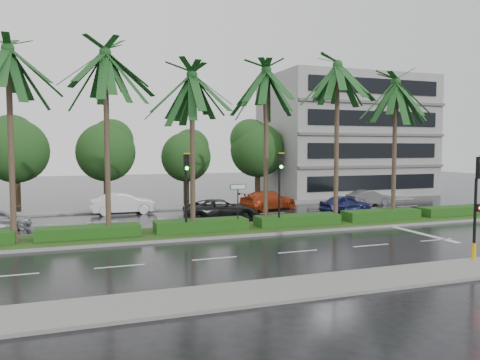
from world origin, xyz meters
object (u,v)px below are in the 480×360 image
object	(u,v)px
street_sign	(238,195)
car_darkgrey	(221,209)
signal_near	(477,203)
car_red	(268,200)
car_white	(124,204)
car_blue	(345,204)
car_grey	(369,198)
signal_median_left	(186,181)

from	to	relation	value
street_sign	car_darkgrey	bearing A→B (deg)	84.08
signal_near	car_darkgrey	xyz separation A→B (m)	(-6.50, 14.70, -1.82)
signal_near	car_red	distance (m)	18.53
signal_near	car_white	bearing A→B (deg)	122.04
signal_near	car_blue	xyz separation A→B (m)	(3.00, 14.62, -1.84)
street_sign	car_grey	distance (m)	16.75
car_white	car_blue	bearing A→B (deg)	-109.62
signal_near	car_white	size ratio (longest dim) A/B	0.95
street_sign	car_white	bearing A→B (deg)	118.46
signal_near	car_blue	world-z (taller)	signal_near
car_white	car_grey	bearing A→B (deg)	-95.83
car_white	car_darkgrey	xyz separation A→B (m)	(5.81, -4.97, -0.07)
car_white	signal_near	bearing A→B (deg)	-149.33
signal_median_left	street_sign	bearing A→B (deg)	3.47
signal_median_left	car_blue	xyz separation A→B (m)	(13.00, 4.93, -2.33)
street_sign	car_darkgrey	xyz separation A→B (m)	(0.50, 4.83, -1.44)
signal_near	street_sign	distance (m)	12.11
street_sign	car_darkgrey	size ratio (longest dim) A/B	0.53
car_darkgrey	car_blue	xyz separation A→B (m)	(9.50, -0.08, -0.02)
car_white	car_blue	world-z (taller)	car_white
signal_median_left	car_red	xyz separation A→B (m)	(8.50, 8.69, -2.28)
signal_median_left	car_darkgrey	xyz separation A→B (m)	(3.50, 5.01, -2.31)
signal_near	car_red	xyz separation A→B (m)	(-1.50, 18.38, -1.78)
car_darkgrey	car_grey	distance (m)	14.41
signal_median_left	car_darkgrey	bearing A→B (deg)	55.05
signal_near	street_sign	world-z (taller)	signal_near
car_darkgrey	car_grey	xyz separation A→B (m)	(14.00, 3.42, -0.06)
car_white	car_red	size ratio (longest dim) A/B	0.92
signal_median_left	street_sign	size ratio (longest dim) A/B	1.68
signal_near	car_darkgrey	distance (m)	16.17
signal_near	street_sign	size ratio (longest dim) A/B	1.68
signal_median_left	car_red	world-z (taller)	signal_median_left
car_darkgrey	car_red	bearing A→B (deg)	-51.62
car_white	car_grey	size ratio (longest dim) A/B	1.21
car_blue	signal_near	bearing A→B (deg)	161.09
car_red	car_grey	bearing A→B (deg)	-113.40
car_grey	car_white	bearing A→B (deg)	84.11
street_sign	car_red	size ratio (longest dim) A/B	0.52
car_darkgrey	car_grey	world-z (taller)	car_darkgrey
street_sign	car_grey	size ratio (longest dim) A/B	0.69
signal_median_left	car_white	distance (m)	10.48
signal_median_left	car_grey	xyz separation A→B (m)	(17.50, 8.43, -2.37)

